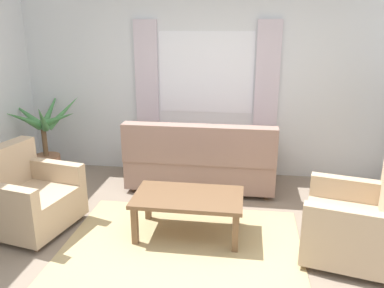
% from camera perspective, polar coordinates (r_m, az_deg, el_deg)
% --- Properties ---
extents(ground_plane, '(6.24, 6.24, 0.00)m').
position_cam_1_polar(ground_plane, '(3.82, -1.85, -15.99)').
color(ground_plane, gray).
extents(wall_back, '(5.32, 0.12, 2.60)m').
position_cam_1_polar(wall_back, '(5.49, 2.13, 8.96)').
color(wall_back, silver).
rests_on(wall_back, ground_plane).
extents(window_with_curtains, '(1.98, 0.07, 1.40)m').
position_cam_1_polar(window_with_curtains, '(5.39, 2.05, 10.41)').
color(window_with_curtains, white).
extents(area_rug, '(2.31, 2.01, 0.01)m').
position_cam_1_polar(area_rug, '(3.82, -1.85, -15.91)').
color(area_rug, tan).
rests_on(area_rug, ground_plane).
extents(couch, '(1.90, 0.82, 0.92)m').
position_cam_1_polar(couch, '(5.08, 1.30, -2.58)').
color(couch, gray).
rests_on(couch, ground_plane).
extents(armchair_left, '(0.97, 0.99, 0.88)m').
position_cam_1_polar(armchair_left, '(4.46, -23.24, -7.17)').
color(armchair_left, tan).
rests_on(armchair_left, ground_plane).
extents(armchair_right, '(0.99, 1.01, 0.88)m').
position_cam_1_polar(armchair_right, '(3.91, 23.22, -10.63)').
color(armchair_right, tan).
rests_on(armchair_right, ground_plane).
extents(coffee_table, '(1.10, 0.64, 0.44)m').
position_cam_1_polar(coffee_table, '(3.96, -0.56, -8.32)').
color(coffee_table, brown).
rests_on(coffee_table, ground_plane).
extents(potted_plant, '(1.05, 1.21, 1.17)m').
position_cam_1_polar(potted_plant, '(5.81, -20.79, 0.32)').
color(potted_plant, '#9E6B4C').
rests_on(potted_plant, ground_plane).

